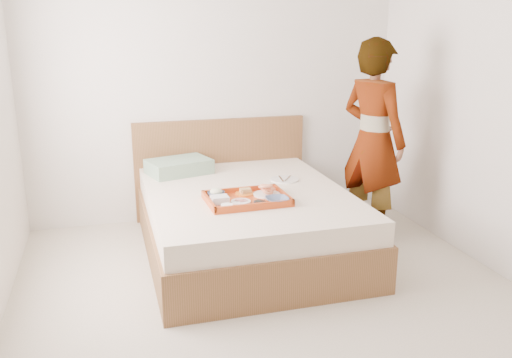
{
  "coord_description": "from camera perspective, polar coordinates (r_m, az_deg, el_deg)",
  "views": [
    {
      "loc": [
        -1.03,
        -3.01,
        1.8
      ],
      "look_at": [
        0.08,
        0.9,
        0.65
      ],
      "focal_mm": 38.02,
      "sensor_mm": 36.0,
      "label": 1
    }
  ],
  "objects": [
    {
      "name": "ground",
      "position": [
        3.65,
        2.76,
        -13.73
      ],
      "size": [
        3.5,
        4.0,
        0.01
      ],
      "primitive_type": "cube",
      "color": "beige",
      "rests_on": "ground"
    },
    {
      "name": "wall_back",
      "position": [
        5.14,
        -4.28,
        10.19
      ],
      "size": [
        3.5,
        0.01,
        2.6
      ],
      "primitive_type": "cube",
      "color": "silver",
      "rests_on": "ground"
    },
    {
      "name": "bed",
      "position": [
        4.42,
        -0.98,
        -4.51
      ],
      "size": [
        1.65,
        2.0,
        0.53
      ],
      "primitive_type": "cube",
      "color": "brown",
      "rests_on": "ground"
    },
    {
      "name": "headboard",
      "position": [
        5.26,
        -3.72,
        1.19
      ],
      "size": [
        1.65,
        0.06,
        0.95
      ],
      "primitive_type": "cube",
      "color": "brown",
      "rests_on": "ground"
    },
    {
      "name": "pillow",
      "position": [
        4.87,
        -8.11,
        1.31
      ],
      "size": [
        0.61,
        0.49,
        0.13
      ],
      "primitive_type": "cube",
      "rotation": [
        0.0,
        0.0,
        0.28
      ],
      "color": "#91B28F",
      "rests_on": "bed"
    },
    {
      "name": "tray",
      "position": [
        4.05,
        -0.97,
        -2.05
      ],
      "size": [
        0.61,
        0.45,
        0.05
      ],
      "primitive_type": "cube",
      "rotation": [
        0.0,
        0.0,
        0.03
      ],
      "color": "#B13C13",
      "rests_on": "bed"
    },
    {
      "name": "prawn_plate",
      "position": [
        4.17,
        1.15,
        -1.62
      ],
      "size": [
        0.21,
        0.21,
        0.01
      ],
      "primitive_type": "cylinder",
      "rotation": [
        0.0,
        0.0,
        0.03
      ],
      "color": "white",
      "rests_on": "tray"
    },
    {
      "name": "navy_bowl_big",
      "position": [
        3.98,
        2.23,
        -2.24
      ],
      "size": [
        0.17,
        0.17,
        0.04
      ],
      "primitive_type": "imported",
      "rotation": [
        0.0,
        0.0,
        0.03
      ],
      "color": "#142548",
      "rests_on": "tray"
    },
    {
      "name": "sauce_dish",
      "position": [
        3.92,
        0.38,
        -2.59
      ],
      "size": [
        0.09,
        0.09,
        0.03
      ],
      "primitive_type": "cylinder",
      "rotation": [
        0.0,
        0.0,
        0.03
      ],
      "color": "black",
      "rests_on": "tray"
    },
    {
      "name": "meat_plate",
      "position": [
        4.0,
        -1.62,
        -2.39
      ],
      "size": [
        0.15,
        0.15,
        0.01
      ],
      "primitive_type": "cylinder",
      "rotation": [
        0.0,
        0.0,
        0.03
      ],
      "color": "white",
      "rests_on": "tray"
    },
    {
      "name": "bread_plate",
      "position": [
        4.19,
        -1.22,
        -1.55
      ],
      "size": [
        0.15,
        0.15,
        0.01
      ],
      "primitive_type": "cylinder",
      "rotation": [
        0.0,
        0.0,
        0.03
      ],
      "color": "orange",
      "rests_on": "tray"
    },
    {
      "name": "salad_bowl",
      "position": [
        4.13,
        -4.21,
        -1.62
      ],
      "size": [
        0.14,
        0.14,
        0.04
      ],
      "primitive_type": "imported",
      "rotation": [
        0.0,
        0.0,
        0.03
      ],
      "color": "#142548",
      "rests_on": "tray"
    },
    {
      "name": "plastic_tub",
      "position": [
        3.98,
        -3.85,
        -2.18
      ],
      "size": [
        0.13,
        0.11,
        0.05
      ],
      "primitive_type": "cube",
      "rotation": [
        0.0,
        0.0,
        0.03
      ],
      "color": "silver",
      "rests_on": "tray"
    },
    {
      "name": "cheese_round",
      "position": [
        3.87,
        -3.07,
        -2.89
      ],
      "size": [
        0.09,
        0.09,
        0.03
      ],
      "primitive_type": "cylinder",
      "rotation": [
        0.0,
        0.0,
        0.03
      ],
      "color": "white",
      "rests_on": "tray"
    },
    {
      "name": "dinner_plate",
      "position": [
        4.63,
        3.02,
        -0.06
      ],
      "size": [
        0.32,
        0.32,
        0.01
      ],
      "primitive_type": "cylinder",
      "rotation": [
        0.0,
        0.0,
        -0.43
      ],
      "color": "white",
      "rests_on": "bed"
    },
    {
      "name": "person",
      "position": [
        4.73,
        12.2,
        3.96
      ],
      "size": [
        0.63,
        0.74,
        1.72
      ],
      "primitive_type": "imported",
      "rotation": [
        0.0,
        0.0,
        1.99
      ],
      "color": "silver",
      "rests_on": "ground"
    }
  ]
}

